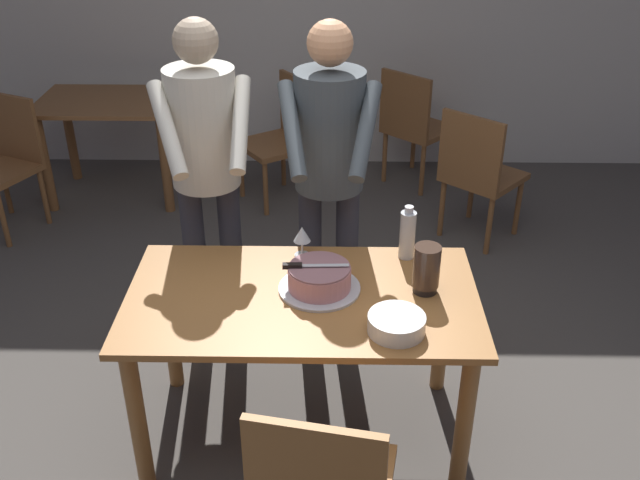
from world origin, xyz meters
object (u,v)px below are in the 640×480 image
object	(u,v)px
water_bottle	(407,234)
background_chair_0	(414,124)
main_dining_table	(303,320)
wine_glass_near	(302,235)
cake_knife	(302,266)
background_chair_1	(478,172)
plate_stack	(396,324)
background_chair_2	(283,135)
background_table	(111,121)
person_cutting_cake	(329,162)
hurricane_lamp	(426,269)
person_standing_beside	(206,159)
cake_on_platter	(319,279)
background_chair_3	(4,159)

from	to	relation	value
water_bottle	background_chair_0	xyz separation A→B (m)	(0.28, 2.37, -0.37)
main_dining_table	wine_glass_near	size ratio (longest dim) A/B	10.03
cake_knife	background_chair_1	distance (m)	2.11
plate_stack	background_chair_2	xyz separation A→B (m)	(-0.60, 2.68, -0.29)
main_dining_table	background_table	distance (m)	2.89
wine_glass_near	background_chair_2	distance (m)	2.17
background_table	water_bottle	bearing A→B (deg)	-48.23
cake_knife	person_cutting_cake	size ratio (longest dim) A/B	0.16
hurricane_lamp	plate_stack	bearing A→B (deg)	-116.51
main_dining_table	cake_knife	distance (m)	0.24
wine_glass_near	person_standing_beside	size ratio (longest dim) A/B	0.08
main_dining_table	background_chair_1	xyz separation A→B (m)	(1.06, 1.82, -0.13)
water_bottle	person_standing_beside	xyz separation A→B (m)	(-0.92, 0.32, 0.21)
cake_on_platter	background_chair_0	bearing A→B (deg)	75.93
cake_knife	background_chair_3	distance (m)	2.86
background_chair_1	background_chair_2	distance (m)	1.44
plate_stack	background_chair_1	distance (m)	2.20
background_chair_3	person_standing_beside	bearing A→B (deg)	-39.73
main_dining_table	person_cutting_cake	size ratio (longest dim) A/B	0.84
water_bottle	hurricane_lamp	world-z (taller)	water_bottle
hurricane_lamp	person_cutting_cake	world-z (taller)	person_cutting_cake
person_standing_beside	background_chair_3	xyz separation A→B (m)	(-1.61, 1.34, -0.58)
plate_stack	wine_glass_near	bearing A→B (deg)	124.07
cake_knife	wine_glass_near	xyz separation A→B (m)	(-0.01, 0.28, -0.01)
water_bottle	background_chair_0	size ratio (longest dim) A/B	0.28
wine_glass_near	hurricane_lamp	size ratio (longest dim) A/B	0.69
person_standing_beside	wine_glass_near	bearing A→B (deg)	-34.88
background_chair_0	background_chair_3	distance (m)	2.90
hurricane_lamp	person_standing_beside	size ratio (longest dim) A/B	0.12
background_chair_0	background_chair_1	world-z (taller)	same
person_standing_beside	background_chair_2	world-z (taller)	person_standing_beside
wine_glass_near	background_table	size ratio (longest dim) A/B	0.14
cake_knife	person_standing_beside	bearing A→B (deg)	128.08
plate_stack	background_chair_3	distance (m)	3.31
background_table	background_chair_0	bearing A→B (deg)	5.50
main_dining_table	background_chair_1	world-z (taller)	background_chair_1
water_bottle	background_chair_0	bearing A→B (deg)	83.23
wine_glass_near	background_chair_1	size ratio (longest dim) A/B	0.16
background_table	background_chair_1	xyz separation A→B (m)	(2.54, -0.65, -0.09)
plate_stack	background_chair_0	xyz separation A→B (m)	(0.37, 2.93, -0.29)
hurricane_lamp	cake_on_platter	bearing A→B (deg)	179.39
person_cutting_cake	background_table	xyz separation A→B (m)	(-1.58, 1.87, -0.50)
water_bottle	person_standing_beside	distance (m)	1.00
main_dining_table	hurricane_lamp	xyz separation A→B (m)	(0.50, 0.04, 0.23)
cake_on_platter	main_dining_table	bearing A→B (deg)	-146.75
background_chair_1	person_standing_beside	bearing A→B (deg)	-142.33
cake_on_platter	background_chair_2	world-z (taller)	background_chair_2
cake_knife	water_bottle	xyz separation A→B (m)	(0.45, 0.27, -0.00)
cake_knife	background_table	distance (m)	2.86
wine_glass_near	background_chair_3	xyz separation A→B (m)	(-2.07, 1.66, -0.36)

